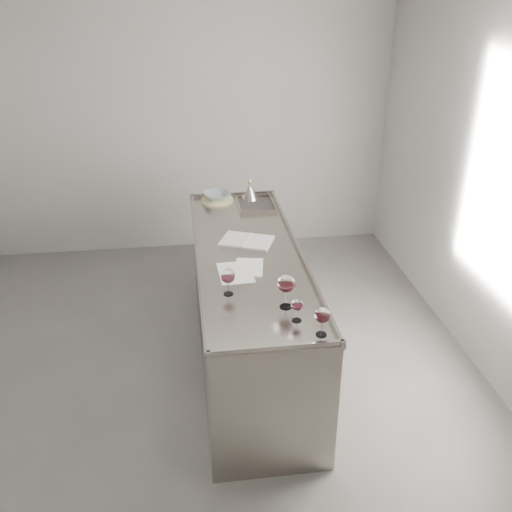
{
  "coord_description": "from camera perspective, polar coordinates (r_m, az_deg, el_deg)",
  "views": [
    {
      "loc": [
        0.05,
        -3.37,
        2.77
      ],
      "look_at": [
        0.52,
        0.09,
        1.02
      ],
      "focal_mm": 40.0,
      "sensor_mm": 36.0,
      "label": 1
    }
  ],
  "objects": [
    {
      "name": "counter",
      "position": [
        4.35,
        -0.69,
        -5.24
      ],
      "size": [
        0.77,
        2.42,
        0.97
      ],
      "color": "gray",
      "rests_on": "ground"
    },
    {
      "name": "wine_glass_left",
      "position": [
        3.55,
        -2.82,
        -2.07
      ],
      "size": [
        0.09,
        0.09,
        0.18
      ],
      "rotation": [
        0.0,
        0.0,
        0.13
      ],
      "color": "white",
      "rests_on": "counter"
    },
    {
      "name": "wine_glass_right",
      "position": [
        3.18,
        6.64,
        -5.95
      ],
      "size": [
        0.09,
        0.09,
        0.18
      ],
      "rotation": [
        0.0,
        0.0,
        -0.0
      ],
      "color": "white",
      "rests_on": "counter"
    },
    {
      "name": "wine_glass_small",
      "position": [
        3.31,
        4.14,
        -4.94
      ],
      "size": [
        0.07,
        0.07,
        0.15
      ],
      "rotation": [
        0.0,
        0.0,
        0.43
      ],
      "color": "white",
      "rests_on": "counter"
    },
    {
      "name": "loose_paper_under",
      "position": [
        3.92,
        -0.7,
        -1.11
      ],
      "size": [
        0.23,
        0.3,
        0.0
      ],
      "primitive_type": "cube",
      "rotation": [
        0.0,
        0.0,
        -0.17
      ],
      "color": "silver",
      "rests_on": "counter"
    },
    {
      "name": "trivet",
      "position": [
        5.09,
        -3.9,
        5.63
      ],
      "size": [
        0.33,
        0.33,
        0.02
      ],
      "primitive_type": "cylinder",
      "rotation": [
        0.0,
        0.0,
        -0.19
      ],
      "color": "#CAC083",
      "rests_on": "counter"
    },
    {
      "name": "room_shell",
      "position": [
        3.64,
        -8.04,
        4.23
      ],
      "size": [
        4.54,
        5.04,
        2.84
      ],
      "color": "#575451",
      "rests_on": "ground"
    },
    {
      "name": "notebook",
      "position": [
        4.31,
        -0.93,
        1.56
      ],
      "size": [
        0.45,
        0.39,
        0.02
      ],
      "rotation": [
        0.0,
        0.0,
        -0.4
      ],
      "color": "silver",
      "rests_on": "counter"
    },
    {
      "name": "wine_glass_middle",
      "position": [
        3.41,
        3.06,
        -2.86
      ],
      "size": [
        0.11,
        0.11,
        0.22
      ],
      "rotation": [
        0.0,
        0.0,
        -0.11
      ],
      "color": "white",
      "rests_on": "counter"
    },
    {
      "name": "wine_funnel",
      "position": [
        5.1,
        -0.6,
        6.35
      ],
      "size": [
        0.14,
        0.14,
        0.2
      ],
      "rotation": [
        0.0,
        0.0,
        -0.34
      ],
      "color": "#AEA69B",
      "rests_on": "counter"
    },
    {
      "name": "ceramic_bowl",
      "position": [
        5.08,
        -3.91,
        6.04
      ],
      "size": [
        0.27,
        0.27,
        0.06
      ],
      "primitive_type": "imported",
      "rotation": [
        0.0,
        0.0,
        0.17
      ],
      "color": "gray",
      "rests_on": "trivet"
    },
    {
      "name": "loose_paper_top",
      "position": [
        3.86,
        -2.06,
        -1.66
      ],
      "size": [
        0.24,
        0.33,
        0.0
      ],
      "primitive_type": "cube",
      "rotation": [
        0.0,
        0.0,
        0.05
      ],
      "color": "silver",
      "rests_on": "counter"
    }
  ]
}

